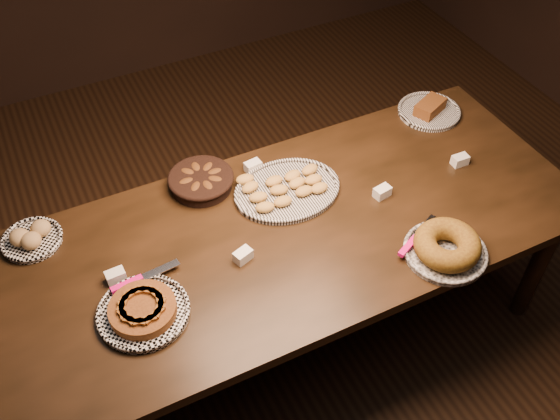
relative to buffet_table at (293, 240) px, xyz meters
name	(u,v)px	position (x,y,z in m)	size (l,w,h in m)	color
ground	(291,332)	(0.00, 0.00, -0.68)	(5.00, 5.00, 0.00)	black
buffet_table	(293,240)	(0.00, 0.00, 0.00)	(2.40, 1.00, 0.75)	black
apple_tart_plate	(143,310)	(-0.66, -0.14, 0.10)	(0.35, 0.33, 0.06)	white
madeleine_platter	(286,189)	(0.07, 0.19, 0.09)	(0.45, 0.37, 0.05)	black
bundt_cake_plate	(446,247)	(0.46, -0.38, 0.12)	(0.34, 0.34, 0.10)	black
croissant_basket	(201,180)	(-0.24, 0.38, 0.11)	(0.28, 0.28, 0.07)	black
bread_roll_plate	(31,238)	(-0.94, 0.38, 0.10)	(0.24, 0.24, 0.07)	white
loaf_plate	(429,110)	(0.93, 0.38, 0.09)	(0.30, 0.30, 0.07)	black
tent_cards	(297,207)	(0.06, 0.08, 0.10)	(1.60, 0.50, 0.04)	white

